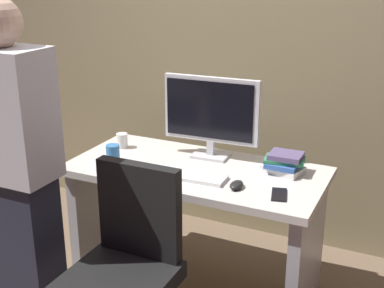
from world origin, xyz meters
name	(u,v)px	position (x,y,z in m)	size (l,w,h in m)	color
ground_plane	(196,284)	(0.00, 0.00, 0.00)	(9.00, 9.00, 0.00)	brown
wall_back	(252,7)	(0.00, 0.81, 1.50)	(6.40, 0.10, 3.00)	#8C7F5B
desk	(196,206)	(0.00, 0.00, 0.50)	(1.36, 0.65, 0.73)	beige
office_chair	(126,282)	(-0.02, -0.68, 0.43)	(0.52, 0.52, 0.94)	black
person_at_desk	(14,178)	(-0.57, -0.72, 0.84)	(0.40, 0.24, 1.64)	#262838
monitor	(211,113)	(0.01, 0.18, 0.98)	(0.54, 0.15, 0.46)	silver
keyboard	(185,175)	(0.00, -0.14, 0.74)	(0.43, 0.13, 0.02)	white
mouse	(236,185)	(0.29, -0.16, 0.74)	(0.06, 0.10, 0.03)	black
cup_near_keyboard	(113,154)	(-0.44, -0.13, 0.78)	(0.07, 0.07, 0.10)	#3372B2
cup_by_monitor	(122,141)	(-0.53, 0.10, 0.77)	(0.06, 0.06, 0.09)	white
book_stack	(284,163)	(0.44, 0.13, 0.78)	(0.23, 0.18, 0.11)	white
cell_phone	(279,195)	(0.50, -0.15, 0.73)	(0.07, 0.14, 0.01)	black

